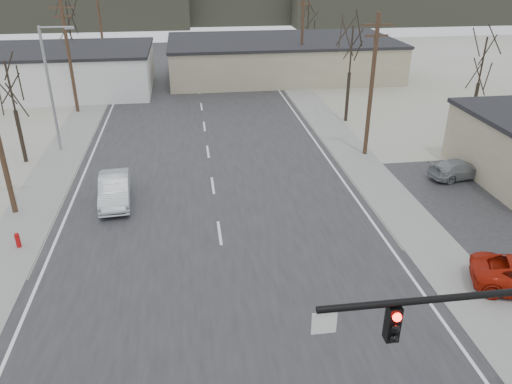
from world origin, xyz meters
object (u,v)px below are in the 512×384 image
at_px(car_far_b, 177,45).
at_px(sedan_crossing, 115,190).
at_px(car_parked_silver, 459,169).
at_px(car_far_a, 254,65).
at_px(fire_hydrant, 18,240).

bearing_deg(car_far_b, sedan_crossing, -110.82).
xyz_separation_m(sedan_crossing, car_parked_silver, (22.09, 0.49, -0.21)).
relative_size(sedan_crossing, car_far_a, 0.90).
bearing_deg(car_parked_silver, car_far_b, 10.14).
bearing_deg(car_far_a, car_far_b, -36.15).
distance_m(car_far_a, car_parked_silver, 34.93).
xyz_separation_m(fire_hydrant, sedan_crossing, (4.31, 4.51, 0.40)).
height_order(car_far_b, car_parked_silver, car_far_b).
bearing_deg(sedan_crossing, car_far_b, 81.30).
xyz_separation_m(sedan_crossing, car_far_b, (3.43, 50.58, -0.19)).
bearing_deg(sedan_crossing, car_far_a, 64.42).
height_order(fire_hydrant, sedan_crossing, sedan_crossing).
bearing_deg(car_far_a, sedan_crossing, 92.90).
xyz_separation_m(car_far_a, car_far_b, (-9.53, 16.38, -0.18)).
relative_size(fire_hydrant, car_parked_silver, 0.21).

